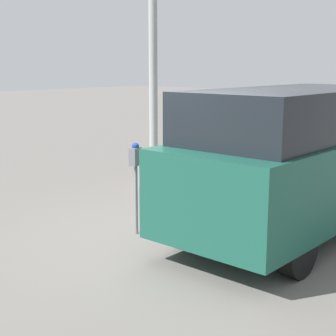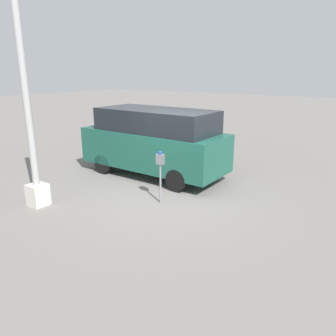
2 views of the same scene
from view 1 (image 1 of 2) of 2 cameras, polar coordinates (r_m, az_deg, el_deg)
name	(u,v)px [view 1 (image 1 of 2)]	position (r m, az deg, el deg)	size (l,w,h in m)	color
ground_plane	(174,237)	(7.61, 0.67, -7.62)	(80.00, 80.00, 0.00)	slate
parking_meter_near	(136,167)	(7.51, -3.60, 0.12)	(0.22, 0.15, 1.38)	gray
lamp_post	(153,101)	(10.48, -1.63, 7.40)	(0.44, 0.44, 5.22)	beige
parked_van	(297,157)	(7.70, 14.10, 1.14)	(4.74, 1.87, 2.15)	#195142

